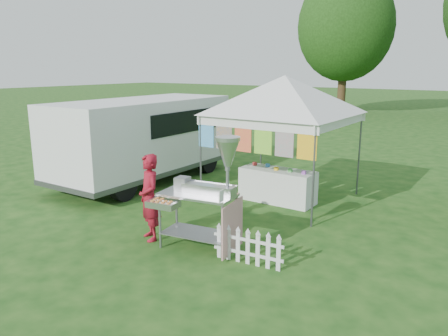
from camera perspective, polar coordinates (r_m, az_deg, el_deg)
The scene contains 8 objects.
ground at distance 8.19m, azimuth -4.02°, elevation -9.89°, with size 120.00×120.00×0.00m, color #164313.
canopy_main at distance 10.49m, azimuth 7.97°, elevation 11.85°, with size 4.24×4.24×3.45m.
tree_left at distance 31.84m, azimuth 15.59°, elevation 17.43°, with size 6.40×6.40×9.53m.
donut_cart at distance 7.53m, azimuth -2.08°, elevation -2.17°, with size 1.50×1.22×2.06m.
vendor at distance 8.25m, azimuth -9.71°, elevation -3.82°, with size 0.60×0.39×1.64m, color maroon.
cargo_van at distance 12.66m, azimuth -10.07°, elevation 4.03°, with size 2.34×5.59×2.30m.
picket_fence at distance 7.31m, azimuth 3.13°, elevation -10.36°, with size 1.25×0.17×0.56m.
display_table at distance 10.61m, azimuth 7.00°, elevation -2.29°, with size 1.80×0.70×0.79m, color white.
Camera 1 is at (4.74, -5.86, 3.20)m, focal length 35.00 mm.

